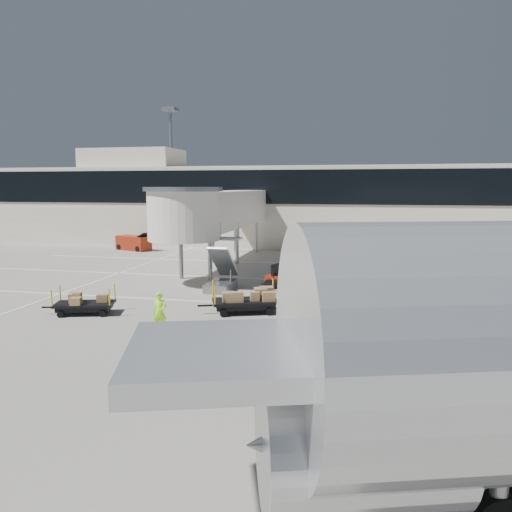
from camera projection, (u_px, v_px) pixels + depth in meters
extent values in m
plane|color=#A29C91|center=(219.00, 312.00, 24.24)|extent=(140.00, 140.00, 0.00)
cube|color=white|center=(230.00, 303.00, 26.17)|extent=(40.00, 0.15, 0.02)
cube|color=white|center=(258.00, 279.00, 32.94)|extent=(40.00, 0.15, 0.02)
cube|color=white|center=(277.00, 263.00, 39.71)|extent=(40.00, 0.15, 0.02)
cube|color=white|center=(351.00, 280.00, 32.63)|extent=(0.15, 30.00, 0.02)
cube|color=white|center=(126.00, 271.00, 36.04)|extent=(0.15, 30.00, 0.02)
cube|color=silver|center=(300.00, 206.00, 52.69)|extent=(64.00, 12.00, 8.00)
cube|color=black|center=(292.00, 187.00, 46.56)|extent=(64.00, 0.12, 3.20)
cube|color=silver|center=(133.00, 159.00, 53.90)|extent=(10.00, 6.00, 2.00)
cylinder|color=gray|center=(172.00, 174.00, 59.48)|extent=(0.36, 0.36, 15.00)
cube|color=gray|center=(170.00, 109.00, 58.44)|extent=(1.60, 1.60, 0.40)
cube|color=white|center=(225.00, 209.00, 39.00)|extent=(3.00, 18.00, 2.80)
cylinder|color=white|center=(184.00, 216.00, 30.29)|extent=(4.40, 4.40, 3.00)
cylinder|color=gray|center=(183.00, 189.00, 30.07)|extent=(4.80, 4.80, 0.25)
cylinder|color=gray|center=(181.00, 257.00, 32.84)|extent=(0.28, 0.28, 2.90)
cylinder|color=gray|center=(210.00, 258.00, 32.41)|extent=(0.28, 0.28, 2.90)
cylinder|color=gray|center=(213.00, 245.00, 39.61)|extent=(0.28, 0.28, 2.90)
cylinder|color=gray|center=(237.00, 246.00, 39.18)|extent=(0.28, 0.28, 2.90)
cylinder|color=gray|center=(235.00, 236.00, 46.38)|extent=(0.28, 0.28, 2.90)
cylinder|color=gray|center=(256.00, 237.00, 45.95)|extent=(0.28, 0.28, 2.90)
cube|color=gray|center=(221.00, 286.00, 29.34)|extent=(1.40, 2.60, 0.50)
cube|color=gray|center=(223.00, 262.00, 29.73)|extent=(1.20, 2.60, 2.06)
cube|color=gray|center=(230.00, 239.00, 30.91)|extent=(1.40, 1.20, 0.12)
cube|color=maroon|center=(285.00, 280.00, 29.77)|extent=(2.40, 1.75, 0.54)
cube|color=silver|center=(297.00, 276.00, 29.27)|extent=(0.95, 1.16, 0.32)
cube|color=black|center=(276.00, 270.00, 30.04)|extent=(0.43, 0.88, 0.81)
cylinder|color=black|center=(269.00, 284.00, 29.71)|extent=(0.62, 0.42, 0.58)
cylinder|color=black|center=(279.00, 281.00, 30.68)|extent=(0.62, 0.42, 0.58)
cylinder|color=black|center=(290.00, 287.00, 28.92)|extent=(0.62, 0.42, 0.58)
cylinder|color=black|center=(300.00, 284.00, 29.89)|extent=(0.62, 0.42, 0.58)
cube|color=black|center=(299.00, 282.00, 28.93)|extent=(3.21, 1.90, 0.12)
cube|color=black|center=(299.00, 285.00, 28.96)|extent=(2.88, 1.63, 0.25)
cube|color=black|center=(267.00, 284.00, 29.12)|extent=(0.71, 0.17, 0.08)
cylinder|color=black|center=(280.00, 291.00, 28.40)|extent=(0.36, 0.18, 0.34)
cylinder|color=black|center=(281.00, 286.00, 29.75)|extent=(0.36, 0.18, 0.34)
cylinder|color=black|center=(318.00, 291.00, 28.22)|extent=(0.36, 0.18, 0.34)
cylinder|color=black|center=(317.00, 287.00, 29.57)|extent=(0.36, 0.18, 0.34)
cylinder|color=black|center=(273.00, 276.00, 28.32)|extent=(0.07, 0.07, 0.91)
cylinder|color=black|center=(275.00, 272.00, 29.67)|extent=(0.07, 0.07, 0.91)
cylinder|color=black|center=(325.00, 277.00, 28.07)|extent=(0.07, 0.07, 0.91)
cylinder|color=black|center=(324.00, 273.00, 29.41)|extent=(0.07, 0.07, 0.91)
cube|color=#18133D|center=(317.00, 279.00, 28.65)|extent=(0.43, 0.31, 0.37)
cube|color=maroon|center=(282.00, 278.00, 28.63)|extent=(0.48, 0.41, 0.45)
cube|color=#89664A|center=(286.00, 279.00, 28.60)|extent=(0.40, 0.42, 0.34)
cube|color=maroon|center=(316.00, 278.00, 28.72)|extent=(0.46, 0.36, 0.37)
cube|color=maroon|center=(303.00, 277.00, 29.29)|extent=(0.43, 0.32, 0.30)
cube|color=#18133D|center=(299.00, 279.00, 28.51)|extent=(0.41, 0.44, 0.37)
cube|color=#18133D|center=(317.00, 277.00, 29.25)|extent=(0.50, 0.37, 0.35)
cube|color=black|center=(245.00, 301.00, 24.08)|extent=(3.46, 2.55, 0.12)
cube|color=black|center=(245.00, 305.00, 24.11)|extent=(3.09, 2.22, 0.26)
cube|color=black|center=(205.00, 306.00, 23.84)|extent=(0.71, 0.33, 0.08)
cylinder|color=black|center=(224.00, 314.00, 23.30)|extent=(0.38, 0.26, 0.35)
cylinder|color=black|center=(221.00, 306.00, 24.67)|extent=(0.38, 0.26, 0.35)
cylinder|color=black|center=(270.00, 312.00, 23.60)|extent=(0.38, 0.26, 0.35)
cylinder|color=black|center=(265.00, 305.00, 24.98)|extent=(0.38, 0.26, 0.35)
cylinder|color=yellow|center=(215.00, 296.00, 23.12)|extent=(0.07, 0.07, 0.93)
cylinder|color=yellow|center=(213.00, 290.00, 24.50)|extent=(0.07, 0.07, 0.93)
cylinder|color=yellow|center=(278.00, 294.00, 23.54)|extent=(0.07, 0.07, 0.93)
cylinder|color=yellow|center=(273.00, 288.00, 24.91)|extent=(0.07, 0.07, 0.93)
cube|color=olive|center=(261.00, 293.00, 24.30)|extent=(0.70, 0.58, 0.54)
cube|color=olive|center=(223.00, 297.00, 23.83)|extent=(0.73, 0.60, 0.40)
cube|color=olive|center=(250.00, 295.00, 23.86)|extent=(0.68, 0.63, 0.55)
cube|color=olive|center=(237.00, 297.00, 23.71)|extent=(0.67, 0.58, 0.43)
cube|color=olive|center=(232.00, 296.00, 23.71)|extent=(0.65, 0.67, 0.52)
cube|color=olive|center=(222.00, 296.00, 24.06)|extent=(0.75, 0.69, 0.41)
cube|color=black|center=(85.00, 304.00, 23.83)|extent=(3.01, 2.09, 0.11)
cube|color=black|center=(85.00, 307.00, 23.86)|extent=(2.69, 1.81, 0.23)
cube|color=black|center=(49.00, 307.00, 23.73)|extent=(0.63, 0.25, 0.07)
cylinder|color=black|center=(60.00, 314.00, 23.21)|extent=(0.33, 0.21, 0.31)
cylinder|color=black|center=(68.00, 308.00, 24.42)|extent=(0.33, 0.21, 0.31)
cylinder|color=black|center=(102.00, 314.00, 23.34)|extent=(0.33, 0.21, 0.31)
cylinder|color=black|center=(108.00, 307.00, 24.56)|extent=(0.33, 0.21, 0.31)
cylinder|color=yellow|center=(52.00, 299.00, 23.08)|extent=(0.06, 0.06, 0.82)
cylinder|color=yellow|center=(60.00, 293.00, 24.29)|extent=(0.06, 0.06, 0.82)
cylinder|color=yellow|center=(109.00, 298.00, 23.26)|extent=(0.06, 0.06, 0.82)
cylinder|color=yellow|center=(115.00, 292.00, 24.48)|extent=(0.06, 0.06, 0.82)
cube|color=olive|center=(65.00, 297.00, 23.95)|extent=(0.57, 0.46, 0.49)
cube|color=olive|center=(71.00, 300.00, 23.66)|extent=(0.63, 0.48, 0.33)
cube|color=olive|center=(99.00, 299.00, 23.74)|extent=(0.57, 0.58, 0.35)
cube|color=olive|center=(65.00, 301.00, 23.38)|extent=(0.69, 0.63, 0.33)
cube|color=olive|center=(77.00, 298.00, 24.05)|extent=(0.58, 0.48, 0.32)
imported|color=#9CFF1A|center=(160.00, 312.00, 20.96)|extent=(0.64, 0.44, 1.68)
cube|color=silver|center=(403.00, 258.00, 35.46)|extent=(2.73, 4.81, 1.46)
cube|color=silver|center=(395.00, 258.00, 37.51)|extent=(1.81, 0.87, 0.85)
cube|color=black|center=(402.00, 253.00, 35.59)|extent=(2.40, 3.15, 0.58)
cylinder|color=black|center=(395.00, 271.00, 34.07)|extent=(0.35, 0.67, 0.64)
cylinder|color=black|center=(422.00, 271.00, 34.05)|extent=(0.35, 0.67, 0.64)
cylinder|color=black|center=(385.00, 264.00, 37.05)|extent=(0.35, 0.67, 0.64)
cylinder|color=black|center=(409.00, 264.00, 37.04)|extent=(0.35, 0.67, 0.64)
cube|color=maroon|center=(134.00, 243.00, 47.66)|extent=(3.76, 2.62, 1.37)
cube|color=black|center=(145.00, 235.00, 46.68)|extent=(1.28, 1.51, 0.49)
cylinder|color=black|center=(119.00, 247.00, 47.89)|extent=(0.59, 0.41, 0.55)
cylinder|color=black|center=(130.00, 246.00, 48.94)|extent=(0.59, 0.41, 0.55)
cylinder|color=black|center=(138.00, 249.00, 46.48)|extent=(0.59, 0.41, 0.55)
cylinder|color=black|center=(148.00, 247.00, 47.54)|extent=(0.59, 0.41, 0.55)
cube|color=silver|center=(452.00, 348.00, 8.61)|extent=(11.42, 6.33, 0.39)
cylinder|color=silver|center=(356.00, 440.00, 8.67)|extent=(3.92, 3.43, 2.53)
cube|color=silver|center=(357.00, 386.00, 8.53)|extent=(0.92, 0.53, 1.21)
cylinder|color=gray|center=(499.00, 491.00, 8.59)|extent=(0.31, 0.31, 1.76)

